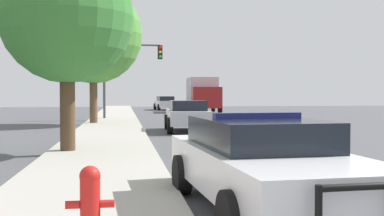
{
  "coord_description": "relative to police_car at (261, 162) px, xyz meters",
  "views": [
    {
      "loc": [
        -4.51,
        -7.11,
        1.73
      ],
      "look_at": [
        -0.42,
        21.34,
        0.84
      ],
      "focal_mm": 45.0,
      "sensor_mm": 36.0,
      "label": 1
    }
  ],
  "objects": [
    {
      "name": "sidewalk_left",
      "position": [
        -2.57,
        0.42,
        -0.67
      ],
      "size": [
        3.0,
        110.0,
        0.13
      ],
      "color": "#ADA89E",
      "rests_on": "ground_plane"
    },
    {
      "name": "police_car",
      "position": [
        0.0,
        0.0,
        0.0
      ],
      "size": [
        2.27,
        5.08,
        1.44
      ],
      "rotation": [
        0.0,
        0.0,
        3.21
      ],
      "color": "white",
      "rests_on": "ground_plane"
    },
    {
      "name": "fire_hydrant",
      "position": [
        -2.33,
        -1.49,
        -0.17
      ],
      "size": [
        0.52,
        0.23,
        0.83
      ],
      "color": "red",
      "rests_on": "sidewalk_left"
    },
    {
      "name": "traffic_light",
      "position": [
        -1.61,
        24.62,
        2.85
      ],
      "size": [
        3.82,
        0.35,
        4.86
      ],
      "color": "#424247",
      "rests_on": "sidewalk_left"
    },
    {
      "name": "car_background_distant",
      "position": [
        2.35,
        42.87,
        0.01
      ],
      "size": [
        2.2,
        4.44,
        1.41
      ],
      "rotation": [
        0.0,
        0.0,
        0.08
      ],
      "color": "silver",
      "rests_on": "ground_plane"
    },
    {
      "name": "car_background_midblock",
      "position": [
        0.91,
        14.75,
        0.02
      ],
      "size": [
        2.1,
        4.3,
        1.4
      ],
      "rotation": [
        0.0,
        0.0,
        -0.04
      ],
      "color": "#B7B7BC",
      "rests_on": "ground_plane"
    },
    {
      "name": "box_truck",
      "position": [
        5.14,
        36.04,
        0.95
      ],
      "size": [
        2.96,
        7.4,
        3.13
      ],
      "rotation": [
        0.0,
        0.0,
        3.09
      ],
      "color": "maroon",
      "rests_on": "ground_plane"
    },
    {
      "name": "tree_sidewalk_mid",
      "position": [
        -3.55,
        19.82,
        4.15
      ],
      "size": [
        5.29,
        5.29,
        7.41
      ],
      "color": "brown",
      "rests_on": "sidewalk_left"
    },
    {
      "name": "tree_sidewalk_near",
      "position": [
        -3.51,
        7.08,
        3.11
      ],
      "size": [
        3.71,
        3.71,
        5.59
      ],
      "color": "#4C3823",
      "rests_on": "sidewalk_left"
    }
  ]
}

